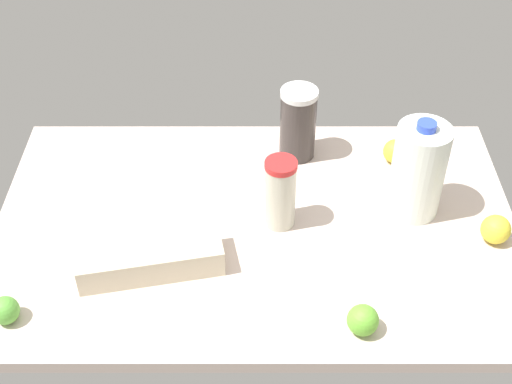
# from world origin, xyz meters

# --- Properties ---
(countertop) EXTENTS (1.20, 0.76, 0.03)m
(countertop) POSITION_xyz_m (0.00, 0.00, 0.01)
(countertop) COLOR beige
(countertop) RESTS_ON ground
(shaker_bottle) EXTENTS (0.09, 0.09, 0.19)m
(shaker_bottle) POSITION_xyz_m (0.10, 0.26, 0.13)
(shaker_bottle) COLOR #37312F
(shaker_bottle) RESTS_ON countertop
(milk_jug) EXTENTS (0.12, 0.12, 0.25)m
(milk_jug) POSITION_xyz_m (0.36, 0.06, 0.15)
(milk_jug) COLOR white
(milk_jug) RESTS_ON countertop
(egg_carton) EXTENTS (0.32, 0.17, 0.07)m
(egg_carton) POSITION_xyz_m (-0.23, -0.13, 0.06)
(egg_carton) COLOR beige
(egg_carton) RESTS_ON countertop
(tumbler_cup) EXTENTS (0.07, 0.07, 0.18)m
(tumbler_cup) POSITION_xyz_m (0.05, 0.01, 0.12)
(tumbler_cup) COLOR beige
(tumbler_cup) RESTS_ON countertop
(lemon_near_front) EXTENTS (0.06, 0.06, 0.06)m
(lemon_near_front) POSITION_xyz_m (0.35, 0.23, 0.06)
(lemon_near_front) COLOR yellow
(lemon_near_front) RESTS_ON countertop
(lime_loose) EXTENTS (0.06, 0.06, 0.06)m
(lime_loose) POSITION_xyz_m (-0.50, -0.27, 0.06)
(lime_loose) COLOR #5DAF3D
(lime_loose) RESTS_ON countertop
(lemon_beside_bowl) EXTENTS (0.07, 0.07, 0.07)m
(lemon_beside_bowl) POSITION_xyz_m (0.53, -0.05, 0.06)
(lemon_beside_bowl) COLOR yellow
(lemon_beside_bowl) RESTS_ON countertop
(lime_far_back) EXTENTS (0.06, 0.06, 0.06)m
(lime_far_back) POSITION_xyz_m (0.21, -0.30, 0.06)
(lime_far_back) COLOR #69BA36
(lime_far_back) RESTS_ON countertop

